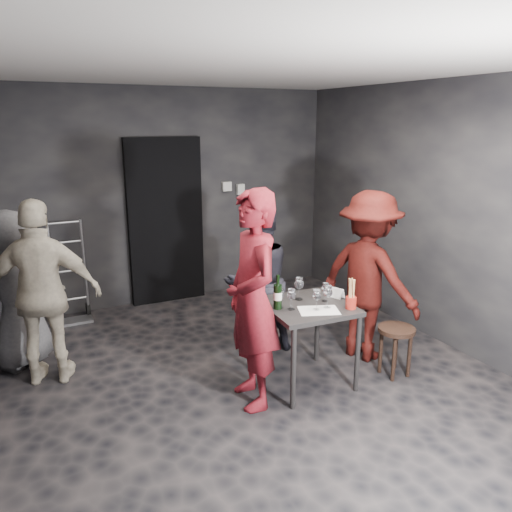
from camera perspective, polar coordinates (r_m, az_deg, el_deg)
name	(u,v)px	position (r m, az deg, el deg)	size (l,w,h in m)	color
floor	(247,384)	(4.64, -1.00, -14.42)	(4.50, 5.00, 0.02)	black
ceiling	(246,65)	(4.05, -1.19, 20.99)	(4.50, 5.00, 0.02)	silver
wall_back	(163,198)	(6.45, -10.56, 6.58)	(4.50, 0.04, 2.70)	black
wall_right	(446,216)	(5.46, 20.92, 4.28)	(0.04, 5.00, 2.70)	black
doorway	(166,222)	(6.45, -10.28, 3.88)	(0.95, 0.10, 2.10)	black
wallbox_upper	(227,186)	(6.67, -3.37, 7.95)	(0.12, 0.06, 0.12)	#B7B7B2
wallbox_lower	(240,189)	(6.75, -1.79, 7.63)	(0.10, 0.06, 0.14)	#B7B7B2
hand_truck	(72,302)	(6.29, -20.26, -5.00)	(0.40, 0.34, 1.19)	#B2B2B7
tasting_table	(307,315)	(4.41, 5.88, -6.71)	(0.72, 0.72, 0.75)	black
stool	(396,338)	(4.80, 15.72, -8.97)	(0.34, 0.34, 0.47)	black
server_red	(253,279)	(3.96, -0.39, -2.62)	(0.79, 0.52, 2.16)	maroon
woman_black	(258,282)	(4.96, 0.27, -2.95)	(0.72, 0.40, 1.49)	black
man_maroon	(369,267)	(4.93, 12.80, -1.28)	(1.19, 0.55, 1.85)	#370B09
bystander_cream	(42,284)	(4.72, -23.23, -2.91)	(1.08, 0.52, 1.85)	beige
bystander_grey	(15,288)	(5.20, -25.84, -3.34)	(0.76, 0.41, 1.55)	#5B5B5F
tasting_mat	(319,310)	(4.24, 7.17, -6.19)	(0.33, 0.22, 0.00)	white
wine_glass_a	(291,298)	(4.21, 4.07, -4.83)	(0.08, 0.08, 0.20)	white
wine_glass_b	(280,297)	(4.25, 2.79, -4.73)	(0.07, 0.07, 0.19)	white
wine_glass_c	(299,287)	(4.45, 4.95, -3.60)	(0.09, 0.09, 0.22)	white
wine_glass_d	(317,299)	(4.22, 6.94, -4.88)	(0.08, 0.08, 0.20)	white
wine_glass_e	(328,296)	(4.28, 8.18, -4.51)	(0.08, 0.08, 0.22)	white
wine_glass_f	(325,291)	(4.43, 7.94, -4.02)	(0.07, 0.07, 0.18)	white
wine_bottle	(278,296)	(4.22, 2.50, -4.58)	(0.07, 0.07, 0.30)	black
breadstick_cup	(351,294)	(4.29, 10.85, -4.29)	(0.09, 0.09, 0.28)	maroon
reserved_card	(336,293)	(4.54, 9.08, -4.19)	(0.08, 0.12, 0.10)	white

